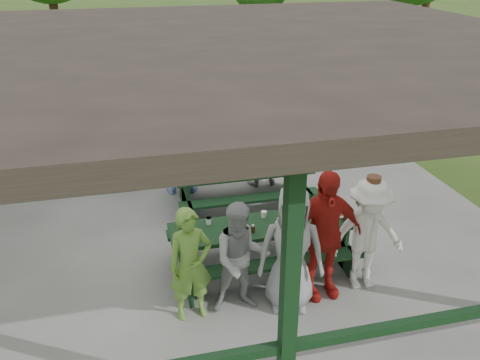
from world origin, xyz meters
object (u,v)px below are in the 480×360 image
object	(u,v)px
picnic_table_far	(243,183)
contestant_white_fedora	(367,235)
contestant_grey_left	(241,258)
farm_trailer	(131,82)
spectator_lblue	(180,152)
spectator_blue	(118,147)
picnic_table_near	(263,240)
contestant_grey_mid	(291,250)
contestant_green	(190,265)
spectator_grey	(258,149)
contestant_red	(323,235)
pickup_truck	(271,73)

from	to	relation	value
picnic_table_far	contestant_white_fedora	distance (m)	2.99
picnic_table_far	contestant_grey_left	world-z (taller)	contestant_grey_left
contestant_grey_left	farm_trailer	xyz separation A→B (m)	(-0.91, 10.70, -0.24)
spectator_lblue	spectator_blue	distance (m)	1.21
picnic_table_near	contestant_grey_mid	world-z (taller)	contestant_grey_mid
contestant_green	spectator_grey	size ratio (longest dim) A/B	1.03
picnic_table_near	contestant_green	size ratio (longest dim) A/B	1.75
contestant_green	spectator_lblue	size ratio (longest dim) A/B	0.95
picnic_table_far	farm_trailer	bearing A→B (deg)	101.88
contestant_grey_left	contestant_white_fedora	xyz separation A→B (m)	(1.81, 0.06, 0.06)
contestant_red	contestant_white_fedora	world-z (taller)	contestant_red
contestant_white_fedora	farm_trailer	bearing A→B (deg)	107.44
farm_trailer	contestant_grey_mid	bearing A→B (deg)	-70.62
contestant_grey_left	contestant_grey_mid	bearing A→B (deg)	-5.56
contestant_grey_mid	contestant_green	bearing A→B (deg)	-170.00
spectator_lblue	pickup_truck	size ratio (longest dim) A/B	0.35
spectator_lblue	farm_trailer	distance (m)	6.99
picnic_table_far	farm_trailer	xyz separation A→B (m)	(-1.66, 7.87, 0.07)
contestant_white_fedora	spectator_blue	bearing A→B (deg)	132.02
contestant_grey_mid	picnic_table_far	bearing A→B (deg)	102.89
contestant_white_fedora	contestant_grey_mid	bearing A→B (deg)	-168.86
contestant_green	contestant_red	distance (m)	1.81
spectator_lblue	contestant_white_fedora	bearing A→B (deg)	124.35
contestant_green	spectator_lblue	distance (m)	3.76
contestant_red	spectator_lblue	size ratio (longest dim) A/B	1.14
spectator_lblue	pickup_truck	bearing A→B (deg)	-114.84
contestant_red	farm_trailer	world-z (taller)	contestant_red
contestant_white_fedora	spectator_grey	bearing A→B (deg)	101.39
contestant_green	contestant_grey_left	bearing A→B (deg)	-7.47
picnic_table_near	contestant_green	distance (m)	1.49
spectator_lblue	farm_trailer	world-z (taller)	spectator_lblue
contestant_grey_left	spectator_blue	distance (m)	4.34
picnic_table_near	contestant_grey_mid	xyz separation A→B (m)	(0.10, -0.94, 0.40)
contestant_grey_mid	spectator_grey	world-z (taller)	contestant_grey_mid
spectator_blue	pickup_truck	size ratio (longest dim) A/B	0.39
spectator_lblue	spectator_grey	xyz separation A→B (m)	(1.56, -0.02, -0.07)
contestant_white_fedora	farm_trailer	distance (m)	10.99
contestant_green	spectator_grey	world-z (taller)	contestant_green
spectator_lblue	pickup_truck	distance (m)	8.04
spectator_grey	pickup_truck	xyz separation A→B (m)	(2.41, 7.01, -0.20)
contestant_white_fedora	contestant_green	bearing A→B (deg)	-175.67
spectator_grey	farm_trailer	xyz separation A→B (m)	(-2.18, 6.98, -0.22)
spectator_blue	farm_trailer	bearing A→B (deg)	-89.44
spectator_grey	contestant_grey_mid	bearing A→B (deg)	83.88
contestant_green	farm_trailer	world-z (taller)	contestant_green
pickup_truck	spectator_blue	bearing A→B (deg)	130.53
spectator_lblue	contestant_grey_left	bearing A→B (deg)	99.05
contestant_grey_mid	pickup_truck	distance (m)	11.26
contestant_red	pickup_truck	bearing A→B (deg)	74.42
contestant_grey_left	contestant_white_fedora	world-z (taller)	contestant_white_fedora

